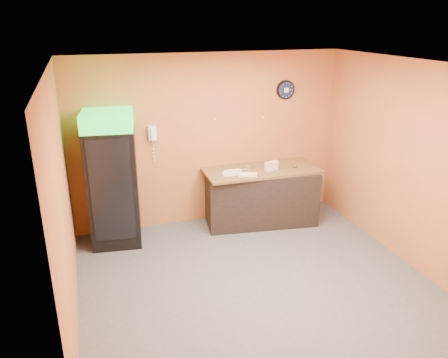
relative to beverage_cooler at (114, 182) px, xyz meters
name	(u,v)px	position (x,y,z in m)	size (l,w,h in m)	color
floor	(252,278)	(1.61, -1.60, -1.00)	(4.50, 4.50, 0.00)	#47474C
back_wall	(209,140)	(1.61, 0.40, 0.40)	(4.50, 0.02, 2.80)	#BB7634
left_wall	(63,203)	(-0.64, -1.60, 0.40)	(0.02, 4.00, 2.80)	#BB7634
right_wall	(405,163)	(3.86, -1.60, 0.40)	(0.02, 4.00, 2.80)	#BB7634
ceiling	(258,64)	(1.61, -1.60, 1.80)	(4.50, 4.00, 0.02)	white
beverage_cooler	(114,182)	(0.00, 0.00, 0.00)	(0.80, 0.81, 2.05)	black
prep_counter	(260,197)	(2.38, -0.01, -0.55)	(1.81, 0.81, 0.91)	black
wall_clock	(286,90)	(2.94, 0.37, 1.16)	(0.32, 0.06, 0.32)	black
wall_phone	(152,133)	(0.67, 0.34, 0.60)	(0.12, 0.11, 0.22)	white
butcher_paper	(261,170)	(2.38, -0.01, -0.08)	(1.89, 0.81, 0.04)	brown
sub_roll_stack	(271,166)	(2.51, -0.12, 0.02)	(0.25, 0.15, 0.15)	#F4E1BE
wrapped_sandwich_left	(231,174)	(1.81, -0.12, -0.04)	(0.28, 0.11, 0.04)	silver
wrapped_sandwich_mid	(248,175)	(2.05, -0.24, -0.04)	(0.29, 0.11, 0.04)	silver
wrapped_sandwich_right	(232,172)	(1.86, -0.03, -0.04)	(0.28, 0.11, 0.04)	silver
kitchen_tool	(248,168)	(2.16, 0.04, -0.02)	(0.06, 0.06, 0.06)	silver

